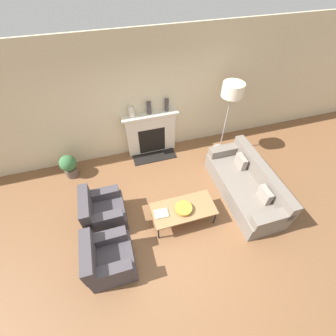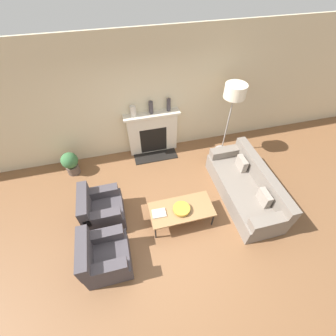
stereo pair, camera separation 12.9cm
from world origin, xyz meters
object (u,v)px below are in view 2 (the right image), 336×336
coffee_table (181,210)px  potted_plant (70,163)px  bowl (182,209)px  mantel_vase_left (133,111)px  mantel_vase_center_right (169,105)px  book (159,213)px  armchair_far (101,210)px  fireplace (153,133)px  mantel_vase_center_left (151,107)px  couch (246,188)px  armchair_near (104,257)px  floor_lamp (234,96)px

coffee_table → potted_plant: potted_plant is taller
bowl → mantel_vase_left: bearing=102.7°
mantel_vase_center_right → book: bearing=-108.7°
armchair_far → mantel_vase_center_right: 2.76m
fireplace → coffee_table: bearing=-87.2°
coffee_table → mantel_vase_center_left: size_ratio=4.20×
couch → armchair_far: bearing=-93.5°
armchair_near → mantel_vase_left: bearing=-19.9°
armchair_near → floor_lamp: 4.11m
couch → armchair_near: (-3.04, -0.77, 0.02)m
book → floor_lamp: bearing=42.3°
mantel_vase_center_left → mantel_vase_center_right: (0.42, 0.00, 0.00)m
armchair_near → coffee_table: size_ratio=0.67×
mantel_vase_center_right → potted_plant: size_ratio=0.51×
couch → bowl: couch is taller
bowl → mantel_vase_center_right: mantel_vase_center_right is taller
mantel_vase_left → mantel_vase_center_left: bearing=0.0°
fireplace → book: fireplace is taller
mantel_vase_left → mantel_vase_center_left: 0.41m
mantel_vase_center_left → armchair_near: bearing=-117.1°
floor_lamp → mantel_vase_center_right: bearing=159.6°
book → mantel_vase_left: bearing=94.7°
couch → mantel_vase_center_right: mantel_vase_center_right is taller
book → mantel_vase_center_left: mantel_vase_center_left is taller
fireplace → coffee_table: (0.11, -2.22, -0.18)m
couch → floor_lamp: size_ratio=1.12×
armchair_near → armchair_far: same height
mantel_vase_center_right → couch: bearing=-58.8°
couch → armchair_far: (-3.04, 0.18, 0.02)m
armchair_near → mantel_vase_center_right: (1.83, 2.76, 0.98)m
potted_plant → fireplace: bearing=8.7°
mantel_vase_left → armchair_near: bearing=-109.9°
book → mantel_vase_center_right: bearing=74.0°
fireplace → armchair_far: (-1.41, -1.80, -0.24)m
potted_plant → armchair_far: bearing=-66.7°
armchair_near → coffee_table: armchair_near is taller
coffee_table → armchair_far: bearing=164.5°
fireplace → book: 2.25m
armchair_far → floor_lamp: floor_lamp is taller
armchair_far → floor_lamp: 3.67m
mantel_vase_left → mantel_vase_center_right: size_ratio=0.79×
armchair_near → mantel_vase_center_left: bearing=-27.1°
potted_plant → book: bearing=-48.0°
mantel_vase_left → coffee_table: bearing=-76.9°
bowl → coffee_table: bearing=68.4°
coffee_table → mantel_vase_center_left: 2.42m
armchair_near → mantel_vase_center_right: 3.46m
coffee_table → bowl: bowl is taller
floor_lamp → mantel_vase_center_left: floor_lamp is taller
bowl → potted_plant: (-2.15, 1.94, -0.13)m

